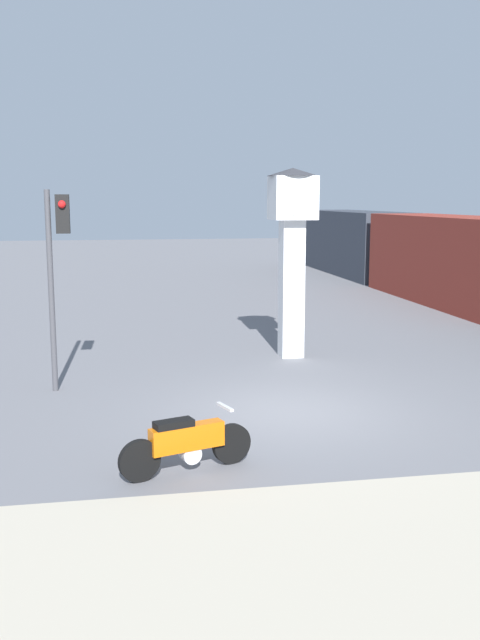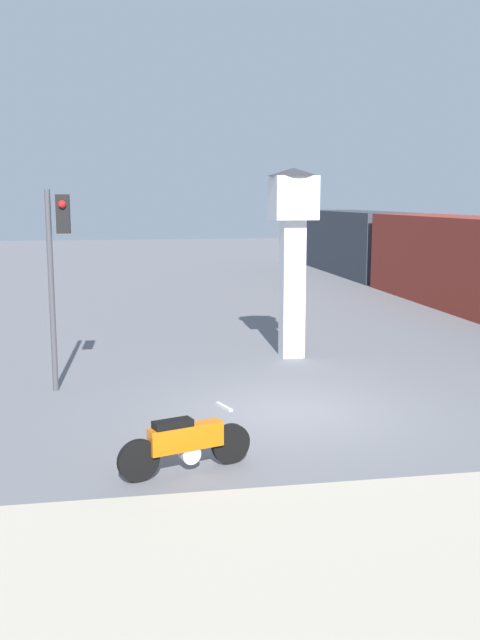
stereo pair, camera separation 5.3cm
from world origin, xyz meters
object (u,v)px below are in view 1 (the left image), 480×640
traffic_light (57,254)px  freight_train (453,260)px  clock_tower (292,233)px  motorcycle (187,443)px

traffic_light → freight_train: bearing=36.8°
clock_tower → freight_train: 12.11m
motorcycle → freight_train: size_ratio=0.06×
motorcycle → freight_train: (12.19, 15.84, 1.24)m
freight_train → traffic_light: 17.94m
freight_train → traffic_light: (-14.33, -10.72, 1.23)m
motorcycle → clock_tower: (3.53, 7.51, 2.75)m
clock_tower → freight_train: clock_tower is taller
motorcycle → traffic_light: traffic_light is taller
freight_train → traffic_light: traffic_light is taller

